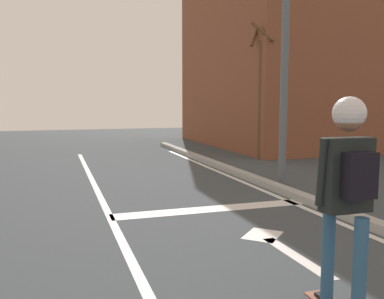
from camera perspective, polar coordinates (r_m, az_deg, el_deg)
lane_line_center at (r=5.44m, az=-9.08°, el=-13.13°), size 0.12×20.00×0.01m
lane_line_curbside at (r=6.74m, az=20.01°, el=-9.58°), size 0.12×20.00×0.01m
stop_bar at (r=7.24m, az=2.63°, el=-8.09°), size 3.42×0.40×0.01m
lane_arrow_stem at (r=5.26m, az=14.03°, el=-13.95°), size 0.16×1.40×0.01m
lane_arrow_head at (r=5.95m, az=9.59°, el=-11.41°), size 0.71×0.71×0.01m
curb_strip at (r=6.87m, az=21.69°, el=-8.76°), size 0.24×24.00×0.14m
skater at (r=3.57m, az=20.45°, el=-3.43°), size 0.49×0.64×1.78m
traffic_signal_mast at (r=8.98m, az=5.35°, el=19.07°), size 5.46×0.34×5.38m
roadside_tree at (r=13.61m, az=9.60°, el=7.37°), size 1.04×1.06×4.71m
building_block at (r=19.41m, az=15.44°, el=13.05°), size 8.74×8.85×8.26m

